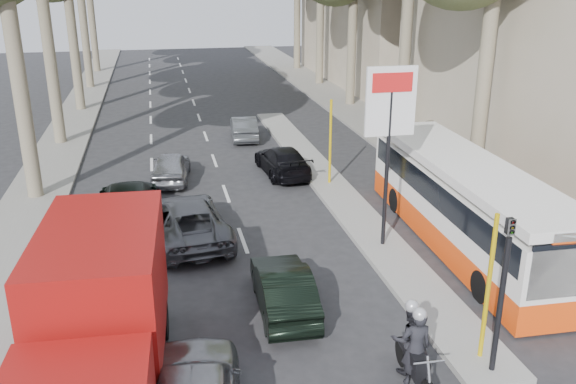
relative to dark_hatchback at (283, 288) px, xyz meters
name	(u,v)px	position (x,y,z in m)	size (l,w,h in m)	color
ground	(324,354)	(0.50, -2.08, -0.61)	(120.00, 120.00, 0.00)	#28282B
sidewalk_right	(350,108)	(9.10, 22.92, -0.55)	(3.20, 70.00, 0.12)	gray
median_left	(80,110)	(-7.50, 25.92, -0.55)	(2.40, 64.00, 0.12)	gray
traffic_island	(329,184)	(3.75, 8.92, -0.53)	(1.50, 26.00, 0.16)	gray
billboard	(389,132)	(3.75, 2.92, 3.10)	(1.50, 12.10, 5.60)	yellow
traffic_light_island	(505,270)	(3.75, -3.58, 1.88)	(0.16, 0.41, 3.60)	black
dark_hatchback	(283,288)	(0.00, 0.00, 0.00)	(1.28, 3.67, 1.21)	black
queue_car_a	(186,220)	(-2.12, 4.86, 0.07)	(2.25, 4.88, 1.36)	#4F5157
queue_car_b	(282,161)	(2.22, 10.82, -0.01)	(1.67, 4.11, 1.19)	black
queue_car_c	(171,167)	(-2.40, 10.92, 0.00)	(1.44, 3.58, 1.22)	#9C9DA3
queue_car_d	(244,128)	(1.49, 16.97, -0.02)	(1.25, 3.57, 1.18)	#53575C
queue_car_e	(128,202)	(-3.96, 6.92, 0.08)	(1.92, 4.73, 1.37)	black
red_truck	(101,313)	(-4.15, -2.23, 1.12)	(2.65, 6.25, 3.27)	black
city_bus	(465,202)	(6.24, 2.61, 0.84)	(2.60, 10.48, 2.74)	#FB470D
motorcycle	(413,345)	(2.01, -3.35, 0.24)	(0.80, 2.18, 1.85)	black
pedestrian_near	(459,178)	(7.70, 5.79, 0.49)	(1.14, 0.56, 1.94)	#3C344E
pedestrian_far	(429,140)	(9.01, 11.19, 0.41)	(1.16, 0.51, 1.80)	brown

